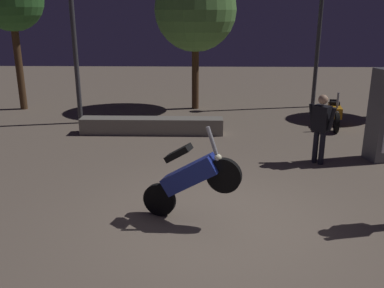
# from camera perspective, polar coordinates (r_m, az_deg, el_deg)

# --- Properties ---
(ground_plane) EXTENTS (40.00, 40.00, 0.00)m
(ground_plane) POSITION_cam_1_polar(r_m,az_deg,el_deg) (7.03, 3.62, -10.42)
(ground_plane) COLOR #756656
(motorcycle_blue_foreground) EXTENTS (1.61, 0.61, 1.63)m
(motorcycle_blue_foreground) POSITION_cam_1_polar(r_m,az_deg,el_deg) (6.75, -0.25, -4.64)
(motorcycle_blue_foreground) COLOR black
(motorcycle_blue_foreground) RESTS_ON ground_plane
(motorcycle_orange_parked_left) EXTENTS (0.45, 1.65, 1.11)m
(motorcycle_orange_parked_left) POSITION_cam_1_polar(r_m,az_deg,el_deg) (13.05, 18.74, 4.00)
(motorcycle_orange_parked_left) COLOR black
(motorcycle_orange_parked_left) RESTS_ON ground_plane
(person_bystander_far) EXTENTS (0.53, 0.53, 1.57)m
(person_bystander_far) POSITION_cam_1_polar(r_m,az_deg,el_deg) (9.69, 17.06, 2.66)
(person_bystander_far) COLOR black
(person_bystander_far) RESTS_ON ground_plane
(streetlamp_near) EXTENTS (0.36, 0.36, 5.27)m
(streetlamp_near) POSITION_cam_1_polar(r_m,az_deg,el_deg) (15.45, 17.07, 16.98)
(streetlamp_near) COLOR #38383D
(streetlamp_near) RESTS_ON ground_plane
(streetlamp_far) EXTENTS (0.36, 0.36, 4.82)m
(streetlamp_far) POSITION_cam_1_polar(r_m,az_deg,el_deg) (13.02, -15.87, 16.00)
(streetlamp_far) COLOR #38383D
(streetlamp_far) RESTS_ON ground_plane
(tree_left_bg) EXTENTS (2.72, 2.72, 4.69)m
(tree_left_bg) POSITION_cam_1_polar(r_m,az_deg,el_deg) (14.58, 0.47, 17.65)
(tree_left_bg) COLOR #4C331E
(tree_left_bg) RESTS_ON ground_plane
(tree_center_bg) EXTENTS (2.09, 2.09, 4.72)m
(tree_center_bg) POSITION_cam_1_polar(r_m,az_deg,el_deg) (15.65, -23.33, 17.50)
(tree_center_bg) COLOR #4C331E
(tree_center_bg) RESTS_ON ground_plane
(planter_wall_low) EXTENTS (3.97, 0.50, 0.45)m
(planter_wall_low) POSITION_cam_1_polar(r_m,az_deg,el_deg) (11.84, -5.46, 2.48)
(planter_wall_low) COLOR gray
(planter_wall_low) RESTS_ON ground_plane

